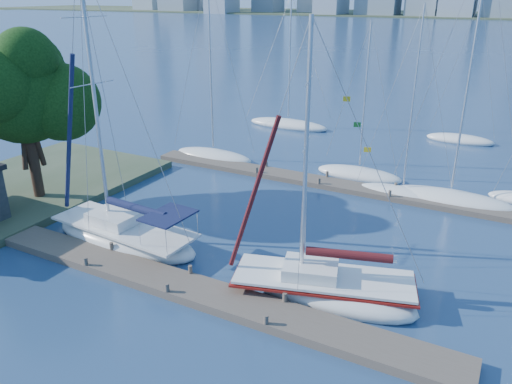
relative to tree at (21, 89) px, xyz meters
The scene contains 12 objects.
ground 16.64m from the tree, 16.11° to the right, with size 700.00×700.00×0.00m, color navy.
near_dock 16.56m from the tree, 16.11° to the right, with size 26.00×2.00×0.40m, color brown.
far_dock 21.44m from the tree, 36.08° to the left, with size 30.00×1.80×0.36m, color brown.
tree is the anchor object (origin of this frame).
sailboat_navy 11.01m from the tree, 11.33° to the right, with size 9.47×3.64×15.55m.
sailboat_maroon 21.43m from the tree, ahead, with size 9.11×5.15×12.80m.
bg_boat_0 15.92m from the tree, 69.20° to the left, with size 7.42×3.51×15.02m.
bg_boat_2 23.65m from the tree, 40.61° to the left, with size 6.85×4.32×11.58m.
bg_boat_3 25.31m from the tree, 30.74° to the left, with size 6.50×3.48×12.65m.
bg_boat_4 27.98m from the tree, 28.01° to the left, with size 8.55×4.27×16.43m.
bg_boat_6 27.54m from the tree, 76.71° to the left, with size 8.84×5.73×13.21m.
bg_boat_7 36.94m from the tree, 51.60° to the left, with size 6.32×3.55×13.12m.
Camera 1 is at (12.57, -15.95, 12.96)m, focal length 35.00 mm.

